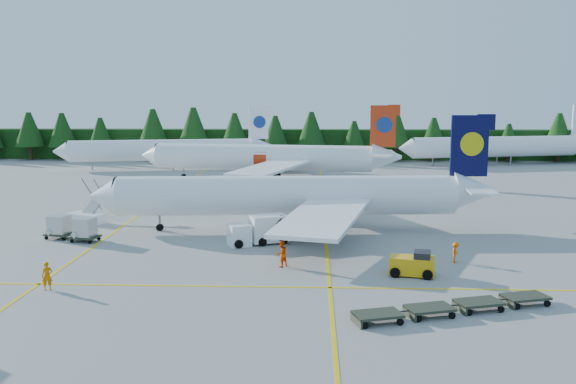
{
  "coord_description": "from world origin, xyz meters",
  "views": [
    {
      "loc": [
        4.85,
        -47.89,
        12.89
      ],
      "look_at": [
        2.36,
        13.95,
        3.5
      ],
      "focal_mm": 40.0,
      "sensor_mm": 36.0,
      "label": 1
    }
  ],
  "objects_px": {
    "airliner_red": "(258,158)",
    "baggage_tug": "(413,264)",
    "airstairs": "(88,215)",
    "airliner_navy": "(280,196)",
    "service_truck": "(258,230)"
  },
  "relations": [
    {
      "from": "airliner_navy",
      "to": "airstairs",
      "type": "xyz_separation_m",
      "value": [
        -19.81,
        3.0,
        -2.56
      ]
    },
    {
      "from": "airliner_navy",
      "to": "airstairs",
      "type": "distance_m",
      "value": 20.2
    },
    {
      "from": "service_truck",
      "to": "baggage_tug",
      "type": "bearing_deg",
      "value": -62.17
    },
    {
      "from": "baggage_tug",
      "to": "service_truck",
      "type": "bearing_deg",
      "value": 154.4
    },
    {
      "from": "service_truck",
      "to": "baggage_tug",
      "type": "distance_m",
      "value": 15.26
    },
    {
      "from": "airliner_navy",
      "to": "baggage_tug",
      "type": "distance_m",
      "value": 18.61
    },
    {
      "from": "baggage_tug",
      "to": "airliner_red",
      "type": "bearing_deg",
      "value": 119.2
    },
    {
      "from": "airliner_navy",
      "to": "airliner_red",
      "type": "distance_m",
      "value": 36.84
    },
    {
      "from": "airliner_red",
      "to": "service_truck",
      "type": "distance_m",
      "value": 42.52
    },
    {
      "from": "airliner_red",
      "to": "baggage_tug",
      "type": "distance_m",
      "value": 54.07
    },
    {
      "from": "airliner_navy",
      "to": "airstairs",
      "type": "height_order",
      "value": "airliner_navy"
    },
    {
      "from": "airliner_red",
      "to": "airstairs",
      "type": "bearing_deg",
      "value": -105.83
    },
    {
      "from": "airliner_navy",
      "to": "airliner_red",
      "type": "bearing_deg",
      "value": 94.39
    },
    {
      "from": "airstairs",
      "to": "service_truck",
      "type": "distance_m",
      "value": 20.23
    },
    {
      "from": "airstairs",
      "to": "service_truck",
      "type": "bearing_deg",
      "value": -1.31
    }
  ]
}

